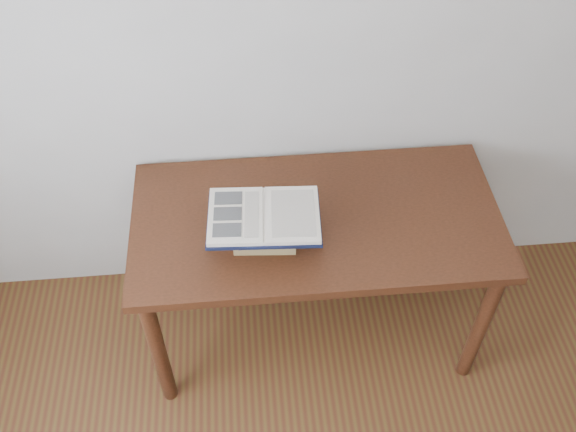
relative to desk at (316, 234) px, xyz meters
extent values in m
cube|color=beige|center=(-0.07, 0.37, 0.66)|extent=(3.50, 0.04, 2.60)
cube|color=#462111|center=(0.00, 0.00, 0.08)|extent=(1.38, 0.69, 0.04)
cylinder|color=#462111|center=(-0.63, -0.28, -0.29)|extent=(0.06, 0.06, 0.70)
cylinder|color=#462111|center=(0.63, -0.28, -0.29)|extent=(0.06, 0.06, 0.70)
cylinder|color=#462111|center=(-0.63, 0.28, -0.29)|extent=(0.06, 0.06, 0.70)
cylinder|color=#462111|center=(0.63, 0.28, -0.29)|extent=(0.06, 0.06, 0.70)
cube|color=#99804F|center=(-0.20, -0.08, 0.12)|extent=(0.23, 0.18, 0.04)
cube|color=#171845|center=(-0.20, -0.09, 0.15)|extent=(0.21, 0.15, 0.03)
cube|color=#99804F|center=(-0.21, -0.08, 0.17)|extent=(0.24, 0.19, 0.03)
cube|color=#A16824|center=(-0.20, -0.08, 0.20)|extent=(0.21, 0.18, 0.03)
cube|color=black|center=(-0.20, -0.10, 0.22)|extent=(0.40, 0.29, 0.01)
cube|color=beige|center=(-0.30, -0.10, 0.24)|extent=(0.20, 0.27, 0.02)
cube|color=beige|center=(-0.10, -0.11, 0.24)|extent=(0.20, 0.27, 0.02)
cylinder|color=beige|center=(-0.20, -0.10, 0.24)|extent=(0.03, 0.26, 0.01)
cube|color=black|center=(-0.32, -0.02, 0.25)|extent=(0.10, 0.07, 0.00)
cube|color=black|center=(-0.32, -0.09, 0.25)|extent=(0.10, 0.07, 0.00)
cube|color=black|center=(-0.33, -0.17, 0.25)|extent=(0.10, 0.07, 0.00)
cube|color=beige|center=(-0.24, -0.10, 0.25)|extent=(0.06, 0.21, 0.00)
cube|color=beige|center=(-0.10, -0.11, 0.25)|extent=(0.16, 0.22, 0.00)
camera|label=1|loc=(-0.25, -1.58, 1.87)|focal=40.00mm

